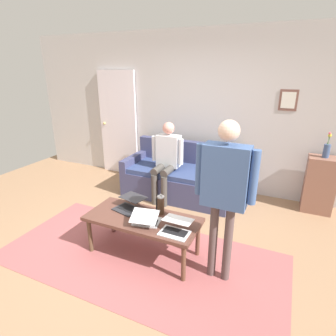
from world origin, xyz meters
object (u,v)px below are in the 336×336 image
Objects in this scene: side_shelf at (319,185)px; flower_vase at (327,148)px; couch at (180,178)px; coffee_table at (143,221)px; laptop_left at (129,205)px; laptop_center at (146,220)px; french_press at (161,205)px; laptop_right at (176,228)px; person_standing at (225,184)px; person_seated at (166,157)px; interior_door at (118,124)px.

flower_vase is (-0.00, -0.00, 0.57)m from side_shelf.
couch is 1.39× the size of coffee_table.
laptop_center reaches higher than laptop_left.
coffee_table is at bearing 48.02° from french_press.
coffee_table is at bearing -43.50° from laptop_center.
coffee_table is 4.27× the size of laptop_right.
laptop_center is at bearing -3.37° from laptop_right.
laptop_center is at bearing 5.00° from person_standing.
laptop_right is 0.24× the size of person_seated.
person_standing is at bearing 166.36° from french_press.
interior_door reaches higher than flower_vase.
laptop_center reaches higher than coffee_table.
person_standing reaches higher than laptop_right.
flower_vase is at bearing -116.38° from person_standing.
person_seated is (0.37, -1.46, 0.30)m from coffee_table.
laptop_center is (-1.86, 2.28, -0.50)m from interior_door.
french_press is 0.30× the size of side_shelf.
laptop_left is 0.41m from french_press.
couch is at bearing -56.53° from person_standing.
french_press reaches higher than laptop_right.
person_seated is at bearing -85.10° from laptop_left.
couch reaches higher than side_shelf.
couch is 1.43× the size of person_seated.
laptop_left is at bearing -31.44° from laptop_center.
interior_door reaches higher than coffee_table.
french_press is 0.91m from person_standing.
couch is at bearing 8.61° from side_shelf.
couch is 2.18m from person_standing.
laptop_center is 0.20× the size of person_standing.
couch reaches higher than laptop_left.
flower_vase is (-2.17, -1.89, 0.47)m from laptop_left.
laptop_right is at bearing 55.45° from side_shelf.
flower_vase is at bearing -124.52° from laptop_right.
laptop_right is 0.71m from person_standing.
interior_door is 1.60m from person_seated.
coffee_table is (-0.22, 1.68, 0.12)m from couch.
person_seated reaches higher than couch.
interior_door is 5.43× the size of flower_vase.
side_shelf reaches higher than laptop_right.
couch is 1.10× the size of person_standing.
coffee_table is 2.77m from side_shelf.
side_shelf reaches higher than coffee_table.
laptop_left is 1.29m from person_standing.
interior_door is at bearing -2.77° from flower_vase.
flower_vase is (-1.76, -1.84, 0.40)m from french_press.
interior_door is at bearing -46.00° from laptop_right.
laptop_right is 1.20× the size of french_press.
person_standing is at bearing 130.87° from person_seated.
couch is at bearing -76.41° from french_press.
couch is 2.26m from flower_vase.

